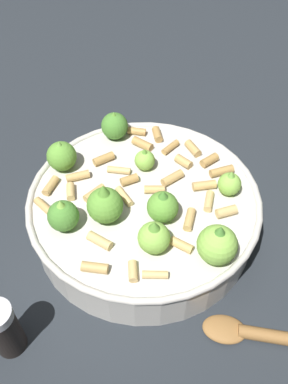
# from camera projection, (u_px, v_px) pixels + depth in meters

# --- Properties ---
(ground_plane) EXTENTS (2.40, 2.40, 0.00)m
(ground_plane) POSITION_uv_depth(u_px,v_px,m) (144.00, 226.00, 0.60)
(ground_plane) COLOR #23282D
(cooking_pan) EXTENTS (0.31, 0.31, 0.12)m
(cooking_pan) POSITION_uv_depth(u_px,v_px,m) (143.00, 209.00, 0.57)
(cooking_pan) COLOR beige
(cooking_pan) RESTS_ON ground
(pepper_shaker) EXTENTS (0.04, 0.04, 0.08)m
(pepper_shaker) POSITION_uv_depth(u_px,v_px,m) (4.00, 329.00, 0.45)
(pepper_shaker) COLOR black
(pepper_shaker) RESTS_ON ground
(wooden_spoon) EXTENTS (0.22, 0.09, 0.02)m
(wooden_spoon) POSITION_uv_depth(u_px,v_px,m) (286.00, 339.00, 0.48)
(wooden_spoon) COLOR olive
(wooden_spoon) RESTS_ON ground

